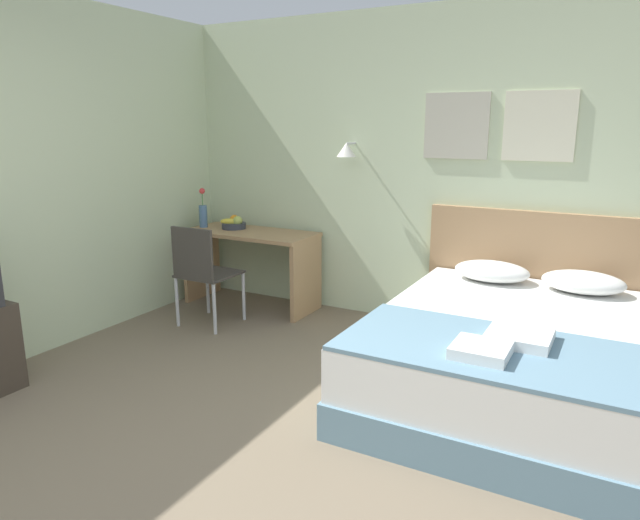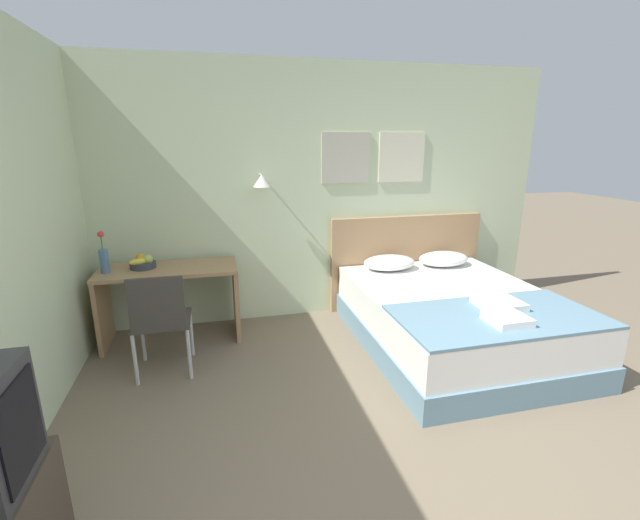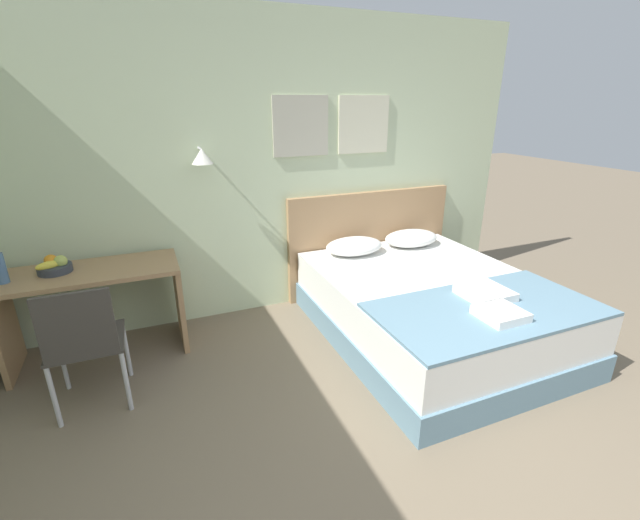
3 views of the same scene
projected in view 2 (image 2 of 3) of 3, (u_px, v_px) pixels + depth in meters
wall_back at (313, 194)px, 4.52m from camera, size 5.21×0.31×2.65m
bed at (454, 319)px, 3.99m from camera, size 1.67×2.10×0.54m
headboard at (406, 261)px, 4.93m from camera, size 1.79×0.06×1.06m
pillow_left at (389, 263)px, 4.58m from camera, size 0.56×0.38×0.15m
pillow_right at (443, 259)px, 4.73m from camera, size 0.56×0.38×0.15m
throw_blanket at (498, 316)px, 3.35m from camera, size 1.62×0.84×0.02m
folded_towel_near_foot at (499, 303)px, 3.50m from camera, size 0.33×0.32×0.06m
folded_towel_mid_bed at (507, 319)px, 3.19m from camera, size 0.28×0.27×0.06m
desk at (170, 289)px, 4.06m from camera, size 1.26×0.55×0.73m
desk_chair at (160, 317)px, 3.41m from camera, size 0.45×0.45×0.88m
fruit_bowl at (143, 263)px, 3.98m from camera, size 0.23×0.23×0.13m
flower_vase at (104, 258)px, 3.81m from camera, size 0.08×0.08×0.38m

